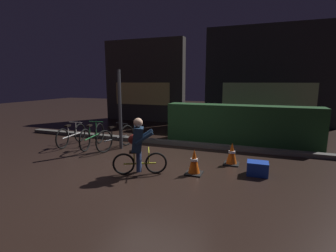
{
  "coord_description": "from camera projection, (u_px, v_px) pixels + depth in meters",
  "views": [
    {
      "loc": [
        2.32,
        -5.19,
        2.01
      ],
      "look_at": [
        0.2,
        0.6,
        0.9
      ],
      "focal_mm": 26.61,
      "sensor_mm": 36.0,
      "label": 1
    }
  ],
  "objects": [
    {
      "name": "cyclist",
      "position": [
        138.0,
        146.0,
        5.38
      ],
      "size": [
        1.09,
        0.57,
        1.25
      ],
      "rotation": [
        0.0,
        0.0,
        0.44
      ],
      "color": "black",
      "rests_on": "ground"
    },
    {
      "name": "parked_bike_center_left",
      "position": [
        116.0,
        138.0,
        7.46
      ],
      "size": [
        0.46,
        1.6,
        0.75
      ],
      "rotation": [
        0.0,
        0.0,
        1.38
      ],
      "color": "black",
      "rests_on": "ground"
    },
    {
      "name": "hedge_row",
      "position": [
        241.0,
        124.0,
        8.08
      ],
      "size": [
        4.8,
        0.7,
        1.26
      ],
      "primitive_type": "cube",
      "color": "#214723",
      "rests_on": "ground"
    },
    {
      "name": "ground_plane",
      "position": [
        151.0,
        167.0,
        5.93
      ],
      "size": [
        40.0,
        40.0,
        0.0
      ],
      "primitive_type": "plane",
      "color": "black"
    },
    {
      "name": "storefront_left",
      "position": [
        144.0,
        81.0,
        12.68
      ],
      "size": [
        4.22,
        0.54,
        4.07
      ],
      "color": "#383330",
      "rests_on": "ground"
    },
    {
      "name": "street_post",
      "position": [
        120.0,
        110.0,
        7.36
      ],
      "size": [
        0.1,
        0.1,
        2.35
      ],
      "primitive_type": "cylinder",
      "color": "#2D2D33",
      "rests_on": "ground"
    },
    {
      "name": "traffic_cone_far",
      "position": [
        232.0,
        154.0,
        6.06
      ],
      "size": [
        0.36,
        0.36,
        0.55
      ],
      "color": "black",
      "rests_on": "ground"
    },
    {
      "name": "storefront_right",
      "position": [
        269.0,
        76.0,
        11.29
      ],
      "size": [
        5.7,
        0.54,
        4.5
      ],
      "color": "#262328",
      "rests_on": "ground"
    },
    {
      "name": "blue_crate",
      "position": [
        257.0,
        168.0,
        5.38
      ],
      "size": [
        0.45,
        0.33,
        0.3
      ],
      "primitive_type": "cube",
      "rotation": [
        0.0,
        0.0,
        0.02
      ],
      "color": "#193DB7",
      "rests_on": "ground"
    },
    {
      "name": "parked_bike_leftmost",
      "position": [
        72.0,
        135.0,
        7.91
      ],
      "size": [
        0.46,
        1.53,
        0.71
      ],
      "rotation": [
        0.0,
        0.0,
        1.68
      ],
      "color": "black",
      "rests_on": "ground"
    },
    {
      "name": "traffic_cone_near",
      "position": [
        194.0,
        162.0,
        5.43
      ],
      "size": [
        0.36,
        0.36,
        0.57
      ],
      "color": "black",
      "rests_on": "ground"
    },
    {
      "name": "sidewalk_curb",
      "position": [
        179.0,
        143.0,
        7.96
      ],
      "size": [
        12.0,
        0.24,
        0.12
      ],
      "primitive_type": "cube",
      "color": "#56544F",
      "rests_on": "ground"
    },
    {
      "name": "parked_bike_left_mid",
      "position": [
        93.0,
        136.0,
        7.66
      ],
      "size": [
        0.47,
        1.64,
        0.77
      ],
      "rotation": [
        0.0,
        0.0,
        1.77
      ],
      "color": "black",
      "rests_on": "ground"
    }
  ]
}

